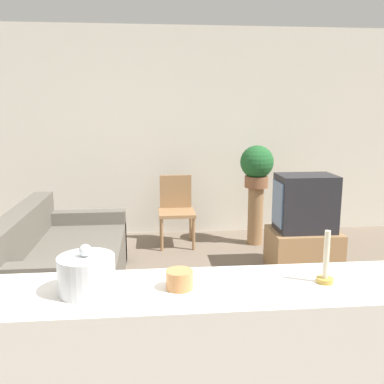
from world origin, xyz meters
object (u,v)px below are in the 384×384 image
at_px(couch, 62,265).
at_px(wooden_chair, 176,207).
at_px(potted_plant, 257,165).
at_px(television, 305,203).
at_px(decorative_bowl, 87,274).

height_order(couch, wooden_chair, wooden_chair).
height_order(wooden_chair, potted_plant, potted_plant).
bearing_deg(wooden_chair, potted_plant, -5.69).
relative_size(wooden_chair, potted_plant, 1.65).
bearing_deg(television, decorative_bowl, -125.45).
bearing_deg(couch, potted_plant, 31.47).
bearing_deg(wooden_chair, decorative_bowl, -98.93).
relative_size(potted_plant, decorative_bowl, 2.32).
distance_m(television, decorative_bowl, 3.17).
bearing_deg(couch, wooden_chair, 50.98).
distance_m(television, potted_plant, 0.97).
xyz_separation_m(couch, decorative_bowl, (0.56, -2.17, 0.76)).
bearing_deg(potted_plant, wooden_chair, 174.31).
bearing_deg(decorative_bowl, potted_plant, 66.02).
xyz_separation_m(couch, television, (2.39, 0.40, 0.43)).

